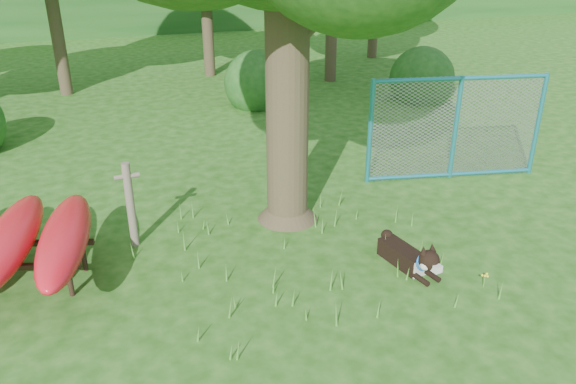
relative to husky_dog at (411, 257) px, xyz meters
name	(u,v)px	position (x,y,z in m)	size (l,w,h in m)	color
ground	(304,302)	(-1.68, -0.25, -0.19)	(80.00, 80.00, 0.00)	#194B0F
wooden_post	(130,203)	(-3.58, 1.96, 0.51)	(0.36, 0.13, 1.33)	#625949
husky_dog	(411,257)	(0.00, 0.00, 0.00)	(0.47, 1.23, 0.55)	black
fence_section	(456,128)	(2.41, 2.66, 0.79)	(3.33, 0.73, 3.28)	teal
wildflower_clump	(485,276)	(0.70, -0.70, -0.03)	(0.09, 0.09, 0.20)	#4F9731
shrub_right	(420,100)	(4.82, 7.75, -0.19)	(1.80, 1.80, 1.80)	#1A4E19
shrub_mid	(258,105)	(0.32, 8.75, -0.19)	(1.80, 1.80, 1.80)	#1A4E19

